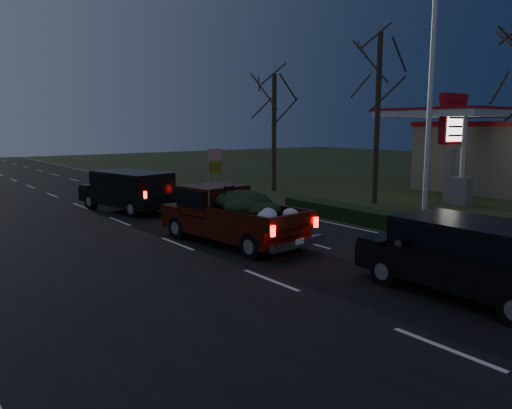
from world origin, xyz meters
TOP-DOWN VIEW (x-y plane):
  - ground at (0.00, 0.00)m, footprint 120.00×120.00m
  - road_asphalt at (0.00, 0.00)m, footprint 14.00×120.00m
  - hedge_row at (7.80, 3.00)m, footprint 1.00×10.00m
  - light_pole at (9.50, 2.00)m, footprint 0.50×0.90m
  - gas_price_pylon at (16.00, 4.99)m, footprint 2.00×0.41m
  - gas_station_building at (24.00, 6.00)m, footprint 10.00×7.00m
  - gas_canopy at (18.00, 6.00)m, footprint 7.10×6.10m
  - bare_tree_mid at (12.50, 7.00)m, footprint 3.60×3.60m
  - bare_tree_far at (11.50, 14.00)m, footprint 3.60×3.60m
  - pickup_truck at (1.56, 4.03)m, footprint 2.68×5.67m
  - lead_suv at (1.46, 12.21)m, footprint 3.18×5.55m
  - rear_suv at (2.92, -3.83)m, footprint 2.37×5.10m

SIDE VIEW (x-z plane):
  - ground at x=0.00m, z-range 0.00..0.00m
  - road_asphalt at x=0.00m, z-range 0.00..0.02m
  - hedge_row at x=7.80m, z-range 0.00..0.60m
  - pickup_truck at x=1.56m, z-range -0.36..2.51m
  - rear_suv at x=2.92m, z-range 0.37..1.83m
  - lead_suv at x=1.46m, z-range 0.38..1.88m
  - gas_station_building at x=24.00m, z-range 0.00..4.00m
  - gas_price_pylon at x=16.00m, z-range 0.98..6.56m
  - gas_canopy at x=18.00m, z-range 1.91..6.79m
  - bare_tree_far at x=11.50m, z-range 1.73..8.73m
  - light_pole at x=9.50m, z-range 0.90..10.06m
  - bare_tree_mid at x=12.50m, z-range 2.10..10.60m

